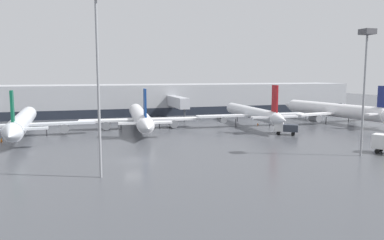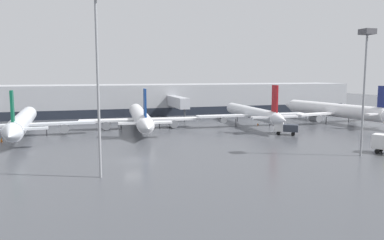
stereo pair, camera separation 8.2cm
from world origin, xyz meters
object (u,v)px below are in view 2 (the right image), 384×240
Objects in this scene: parked_jet_2 at (22,122)px; traffic_cone_0 at (1,140)px; parked_jet_1 at (140,117)px; parked_jet_3 at (252,113)px; apron_light_mast_2 at (96,33)px; apron_light_mast_0 at (366,57)px; service_truck_0 at (286,128)px; parked_jet_0 at (336,110)px; traffic_cone_2 at (258,124)px.

parked_jet_2 is 6.43m from traffic_cone_0.
parked_jet_3 reaches higher than parked_jet_1.
apron_light_mast_0 is at bearing 1.14° from apron_light_mast_2.
parked_jet_1 is at bearing -82.33° from parked_jet_2.
parked_jet_3 is 6.61× the size of service_truck_0.
parked_jet_0 reaches higher than parked_jet_2.
parked_jet_1 is 31.75m from service_truck_0.
traffic_cone_2 is 38.28m from apron_light_mast_0.
parked_jet_3 is at bearing 92.50° from apron_light_mast_0.
parked_jet_1 is 25.95m from parked_jet_3.
parked_jet_2 is at bearing 92.18° from parked_jet_3.
apron_light_mast_0 is (27.07, -37.77, 12.08)m from parked_jet_1.
apron_light_mast_2 is at bearing -137.10° from traffic_cone_2.
parked_jet_2 reaches higher than traffic_cone_2.
parked_jet_2 is at bearing 104.50° from parked_jet_1.
apron_light_mast_2 is at bearing 64.16° from service_truck_0.
service_truck_0 is (26.76, -17.06, -1.14)m from parked_jet_1.
parked_jet_2 is (-23.78, -4.02, 0.31)m from parked_jet_1.
parked_jet_0 is 47.95× the size of traffic_cone_0.
parked_jet_2 is at bearing 60.68° from traffic_cone_0.
parked_jet_3 is at bearing -50.42° from service_truck_0.
service_truck_0 is at bearing -117.62° from parked_jet_1.
apron_light_mast_0 is at bearing -28.00° from traffic_cone_0.
parked_jet_1 is at bearing 75.27° from parked_jet_0.
parked_jet_2 is 51.94m from traffic_cone_2.
apron_light_mast_2 is at bearing 135.61° from parked_jet_3.
parked_jet_3 is 41.65× the size of traffic_cone_0.
parked_jet_0 is 25.49m from service_truck_0.
apron_light_mast_0 is (-1.00, -35.46, 14.40)m from traffic_cone_2.
traffic_cone_0 is (-2.90, -5.17, -2.51)m from parked_jet_2.
parked_jet_1 is 28.26m from traffic_cone_2.
apron_light_mast_0 reaches higher than parked_jet_0.
apron_light_mast_0 reaches higher than parked_jet_2.
traffic_cone_0 is at bearing -172.84° from traffic_cone_2.
parked_jet_2 is 70.32× the size of traffic_cone_2.
traffic_cone_0 is 0.04× the size of apron_light_mast_2.
parked_jet_0 is 68.21× the size of traffic_cone_2.
traffic_cone_0 is at bearing 83.95° from parked_jet_0.
traffic_cone_2 is (1.31, 14.75, -1.18)m from service_truck_0.
traffic_cone_2 is (2.46, 1.84, -2.87)m from parked_jet_3.
service_truck_0 is 14.85m from traffic_cone_2.
service_truck_0 is at bearing 110.68° from parked_jet_0.
parked_jet_0 is at bearing -114.94° from service_truck_0.
parked_jet_3 is 13.07m from service_truck_0.
parked_jet_3 is 4.21m from traffic_cone_2.
parked_jet_0 is at bearing 30.01° from apron_light_mast_2.
traffic_cone_0 is 37.10m from apron_light_mast_2.
service_truck_0 is (1.15, -12.90, -1.69)m from parked_jet_3.
traffic_cone_2 is at bearing -60.61° from service_truck_0.
parked_jet_1 reaches higher than service_truck_0.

